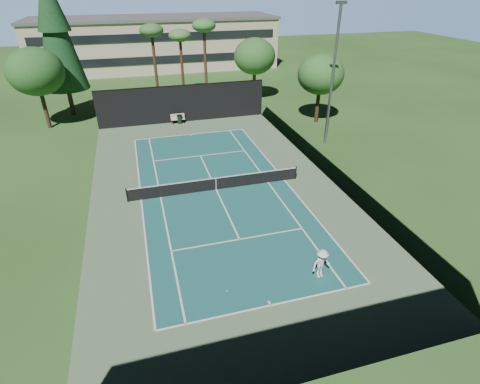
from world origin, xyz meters
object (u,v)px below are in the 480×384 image
object	(u,v)px
tennis_ball_b	(154,177)
tennis_ball_d	(130,178)
trash_bin	(180,119)
tennis_ball_c	(206,178)
park_bench	(178,118)
player	(322,264)
tennis_ball_a	(227,291)
tennis_net	(216,183)

from	to	relation	value
tennis_ball_b	tennis_ball_d	bearing A→B (deg)	167.69
trash_bin	tennis_ball_c	bearing A→B (deg)	-89.31
park_bench	trash_bin	bearing A→B (deg)	-49.99
park_bench	tennis_ball_b	bearing A→B (deg)	-106.07
tennis_ball_b	trash_bin	distance (m)	12.77
player	tennis_ball_a	size ratio (longest dim) A/B	27.37
tennis_ball_b	tennis_ball_c	world-z (taller)	tennis_ball_c
tennis_net	park_bench	bearing A→B (deg)	92.61
player	tennis_ball_d	bearing A→B (deg)	112.94
tennis_net	tennis_ball_d	xyz separation A→B (m)	(-6.16, 3.72, -0.52)
tennis_ball_c	tennis_ball_d	world-z (taller)	tennis_ball_c
tennis_ball_c	park_bench	size ratio (longest dim) A/B	0.05
tennis_ball_b	tennis_ball_c	distance (m)	4.12
tennis_ball_d	park_bench	distance (m)	13.18
player	tennis_ball_a	xyz separation A→B (m)	(-5.03, 0.26, -0.83)
tennis_ball_c	trash_bin	distance (m)	13.55
tennis_ball_b	trash_bin	size ratio (longest dim) A/B	0.06
tennis_ball_c	player	bearing A→B (deg)	-73.96
tennis_ball_c	park_bench	xyz separation A→B (m)	(-0.33, 13.74, 0.51)
tennis_ball_a	tennis_ball_d	size ratio (longest dim) A/B	0.90
tennis_net	tennis_ball_d	size ratio (longest dim) A/B	184.44
tennis_ball_a	tennis_ball_b	bearing A→B (deg)	100.33
player	tennis_net	bearing A→B (deg)	96.65
player	tennis_ball_c	size ratio (longest dim) A/B	23.21
park_bench	trash_bin	xyz separation A→B (m)	(0.16, -0.20, -0.07)
tennis_ball_a	park_bench	world-z (taller)	park_bench
tennis_ball_a	park_bench	distance (m)	26.12
player	park_bench	distance (m)	26.65
tennis_net	tennis_ball_a	xyz separation A→B (m)	(-1.79, -10.38, -0.53)
player	trash_bin	bearing A→B (deg)	87.98
player	tennis_ball_a	world-z (taller)	player
tennis_net	tennis_ball_a	size ratio (longest dim) A/B	205.91
tennis_ball_d	tennis_net	bearing A→B (deg)	-31.09
tennis_ball_b	trash_bin	bearing A→B (deg)	72.98
tennis_ball_b	park_bench	bearing A→B (deg)	73.93
tennis_net	player	bearing A→B (deg)	-73.08
player	tennis_ball_b	world-z (taller)	player
tennis_net	park_bench	xyz separation A→B (m)	(-0.72, 15.71, -0.01)
park_bench	player	bearing A→B (deg)	-81.47
tennis_ball_b	tennis_net	bearing A→B (deg)	-37.65
tennis_net	tennis_ball_b	world-z (taller)	tennis_net
player	park_bench	bearing A→B (deg)	88.27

